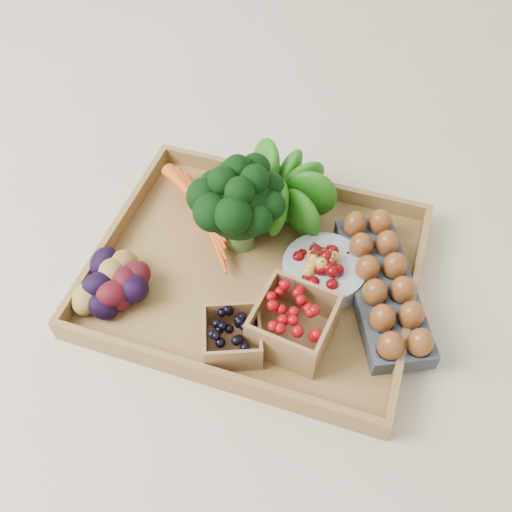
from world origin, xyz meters
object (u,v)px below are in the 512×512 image
(tray, at_px, (256,274))
(cherry_bowl, at_px, (324,271))
(broccoli, at_px, (240,218))
(egg_carton, at_px, (382,289))

(tray, bearing_deg, cherry_bowl, 12.03)
(tray, distance_m, cherry_bowl, 0.12)
(broccoli, xyz_separation_m, cherry_bowl, (0.16, -0.03, -0.05))
(broccoli, relative_size, egg_carton, 0.58)
(broccoli, height_order, cherry_bowl, broccoli)
(cherry_bowl, relative_size, egg_carton, 0.49)
(broccoli, distance_m, egg_carton, 0.27)
(egg_carton, bearing_deg, broccoli, 147.44)
(cherry_bowl, bearing_deg, egg_carton, -2.98)
(broccoli, bearing_deg, cherry_bowl, -10.53)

